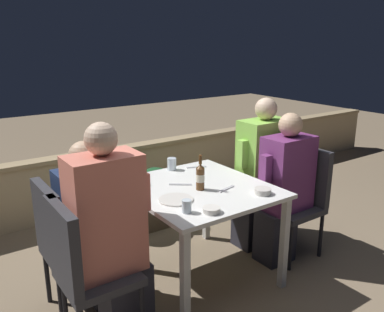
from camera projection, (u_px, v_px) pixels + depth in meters
The scene contains 22 objects.
ground_plane at pixel (198, 276), 3.21m from camera, with size 16.00×16.00×0.00m, color #847056.
parapet_wall at pixel (107, 178), 4.47m from camera, with size 9.00×0.18×0.66m.
dining_table at pixel (198, 198), 3.03m from camera, with size 0.98×1.05×0.75m.
planter_hedge at pixel (140, 196), 3.96m from camera, with size 0.73×0.47×0.58m.
chair_left_near at pixel (81, 263), 2.36m from camera, with size 0.44×0.44×0.93m.
person_coral_top at pixel (111, 233), 2.44m from camera, with size 0.50×0.26×1.37m.
chair_left_far at pixel (64, 239), 2.65m from camera, with size 0.44×0.44×0.93m.
person_navy_jumper at pixel (94, 224), 2.75m from camera, with size 0.47×0.26×1.18m.
chair_right_near at pixel (300, 192), 3.46m from camera, with size 0.44×0.44×0.93m.
person_purple_stripe at pixel (284, 188), 3.32m from camera, with size 0.49×0.26×1.25m.
chair_right_far at pixel (276, 181), 3.72m from camera, with size 0.44×0.44×0.93m.
person_green_blouse at pixel (260, 173), 3.58m from camera, with size 0.50×0.26×1.33m.
beer_bottle at pixel (200, 176), 2.93m from camera, with size 0.06×0.06×0.26m.
plate_0 at pixel (176, 200), 2.76m from camera, with size 0.24×0.24×0.01m.
bowl_0 at pixel (211, 210), 2.56m from camera, with size 0.11×0.11×0.04m.
bowl_1 at pixel (263, 191), 2.87m from camera, with size 0.12×0.12×0.04m.
glass_cup_0 at pixel (172, 164), 3.38m from camera, with size 0.07×0.07×0.10m.
glass_cup_1 at pixel (138, 179), 3.04m from camera, with size 0.08×0.08×0.09m.
glass_cup_2 at pixel (187, 206), 2.55m from camera, with size 0.06×0.06×0.08m.
fork_0 at pixel (196, 167), 3.46m from camera, with size 0.16×0.08×0.01m.
fork_1 at pixel (180, 184), 3.05m from camera, with size 0.15×0.12×0.01m.
fork_2 at pixel (226, 189), 2.96m from camera, with size 0.17×0.06×0.01m.
Camera 1 is at (-1.66, -2.29, 1.81)m, focal length 38.00 mm.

